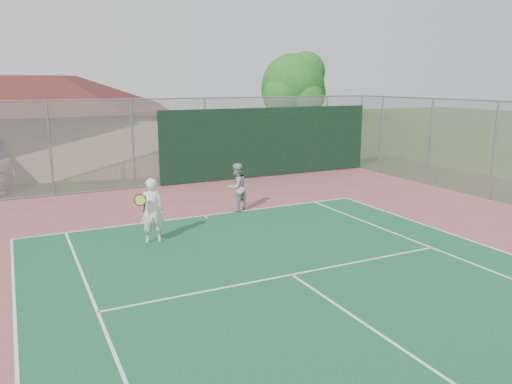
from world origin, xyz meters
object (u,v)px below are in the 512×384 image
(tree, at_px, (295,88))
(player_grey_back, at_px, (237,188))
(clubhouse, at_px, (43,113))
(player_white_front, at_px, (152,211))

(tree, relative_size, player_grey_back, 3.68)
(clubhouse, height_order, tree, tree)
(tree, bearing_deg, clubhouse, 173.37)
(clubhouse, bearing_deg, tree, 5.35)
(tree, height_order, player_white_front, tree)
(player_white_front, relative_size, player_grey_back, 1.09)
(clubhouse, xyz_separation_m, tree, (12.96, -1.51, 1.13))
(player_white_front, height_order, player_grey_back, player_white_front)
(clubhouse, xyz_separation_m, player_white_front, (1.64, -13.48, -1.81))
(clubhouse, relative_size, tree, 2.35)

